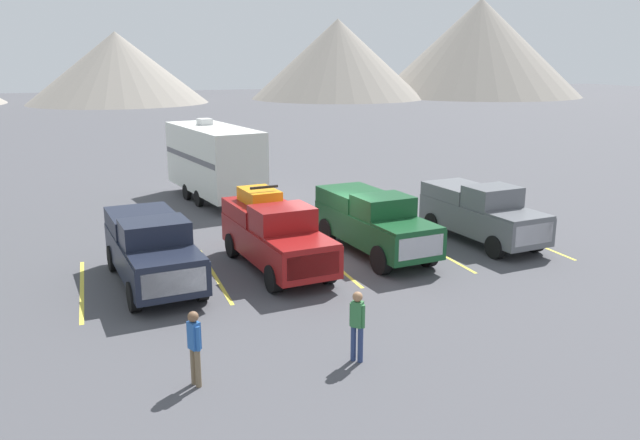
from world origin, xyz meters
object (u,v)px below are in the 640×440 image
Objects in this scene: pickup_truck_b at (274,233)px; camper_trailer_a at (214,159)px; pickup_truck_a at (152,248)px; person_b at (357,322)px; pickup_truck_c at (373,221)px; person_a at (194,343)px; pickup_truck_d at (480,212)px.

pickup_truck_b is 0.69× the size of camper_trailer_a.
person_b is (3.80, -6.85, -0.15)m from pickup_truck_a.
pickup_truck_c is 3.47× the size of person_b.
camper_trailer_a is 4.99× the size of person_b.
pickup_truck_a is 7.84m from person_b.
person_b is (3.58, -0.14, 0.01)m from person_a.
person_b reaches higher than person_a.
pickup_truck_d is 0.66× the size of camper_trailer_a.
pickup_truck_a is at bearing 91.81° from person_a.
pickup_truck_c is (3.65, 0.34, -0.01)m from pickup_truck_b.
person_a is (-7.31, -7.23, -0.22)m from pickup_truck_c.
camper_trailer_a is (0.09, 10.71, 0.84)m from pickup_truck_b.
pickup_truck_d is (8.03, 0.36, -0.06)m from pickup_truck_b.
camper_trailer_a is 5.03× the size of person_a.
pickup_truck_d is at bearing 42.33° from person_b.
pickup_truck_c reaches higher than pickup_truck_a.
pickup_truck_d is at bearing -52.51° from camper_trailer_a.
pickup_truck_a is at bearing -177.45° from pickup_truck_b.
pickup_truck_a reaches higher than person_b.
pickup_truck_d is 10.98m from person_b.
person_a is (0.21, -6.72, -0.16)m from pickup_truck_a.
pickup_truck_b reaches higher than pickup_truck_a.
pickup_truck_b reaches higher than pickup_truck_d.
person_b is at bearing -2.17° from person_a.
pickup_truck_b is 3.66m from pickup_truck_c.
pickup_truck_d reaches higher than pickup_truck_c.
pickup_truck_d is 3.31× the size of person_a.
camper_trailer_a is 18.03m from person_a.
pickup_truck_d reaches higher than person_b.
pickup_truck_c is (7.53, 0.52, 0.06)m from pickup_truck_a.
pickup_truck_b is 7.03m from person_b.
pickup_truck_c is at bearing 3.92° from pickup_truck_a.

